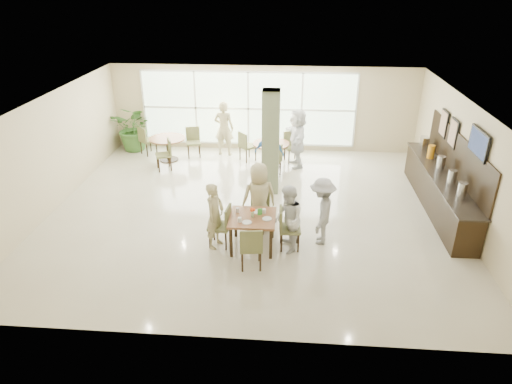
# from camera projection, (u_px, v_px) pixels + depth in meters

# --- Properties ---
(ground) EXTENTS (10.00, 10.00, 0.00)m
(ground) POSITION_uv_depth(u_px,v_px,m) (252.00, 210.00, 11.56)
(ground) COLOR beige
(ground) RESTS_ON ground
(room_shell) EXTENTS (10.00, 10.00, 10.00)m
(room_shell) POSITION_uv_depth(u_px,v_px,m) (252.00, 147.00, 10.82)
(room_shell) COLOR white
(room_shell) RESTS_ON ground
(window_bank) EXTENTS (7.00, 0.04, 7.00)m
(window_bank) POSITION_uv_depth(u_px,v_px,m) (248.00, 109.00, 14.99)
(window_bank) COLOR silver
(window_bank) RESTS_ON ground
(column) EXTENTS (0.45, 0.45, 2.80)m
(column) POSITION_uv_depth(u_px,v_px,m) (271.00, 143.00, 12.00)
(column) COLOR #5E6748
(column) RESTS_ON ground
(main_table) EXTENTS (0.99, 0.99, 0.75)m
(main_table) POSITION_uv_depth(u_px,v_px,m) (253.00, 220.00, 9.74)
(main_table) COLOR brown
(main_table) RESTS_ON ground
(round_table_left) EXTENTS (1.14, 1.14, 0.75)m
(round_table_left) POSITION_uv_depth(u_px,v_px,m) (168.00, 143.00, 14.42)
(round_table_left) COLOR brown
(round_table_left) RESTS_ON ground
(round_table_right) EXTENTS (1.13, 1.13, 0.75)m
(round_table_right) POSITION_uv_depth(u_px,v_px,m) (271.00, 148.00, 13.98)
(round_table_right) COLOR brown
(round_table_right) RESTS_ON ground
(chairs_main_table) EXTENTS (2.01, 2.00, 0.95)m
(chairs_main_table) POSITION_uv_depth(u_px,v_px,m) (255.00, 228.00, 9.83)
(chairs_main_table) COLOR olive
(chairs_main_table) RESTS_ON ground
(chairs_table_left) EXTENTS (2.13, 1.89, 0.95)m
(chairs_table_left) POSITION_uv_depth(u_px,v_px,m) (168.00, 146.00, 14.50)
(chairs_table_left) COLOR olive
(chairs_table_left) RESTS_ON ground
(chairs_table_right) EXTENTS (2.02, 1.82, 0.95)m
(chairs_table_right) POSITION_uv_depth(u_px,v_px,m) (271.00, 151.00, 14.04)
(chairs_table_right) COLOR olive
(chairs_table_right) RESTS_ON ground
(tabletop_clutter) EXTENTS (0.79, 0.68, 0.21)m
(tabletop_clutter) POSITION_uv_depth(u_px,v_px,m) (252.00, 214.00, 9.68)
(tabletop_clutter) COLOR white
(tabletop_clutter) RESTS_ON main_table
(buffet_counter) EXTENTS (0.64, 4.70, 1.95)m
(buffet_counter) POSITION_uv_depth(u_px,v_px,m) (440.00, 188.00, 11.44)
(buffet_counter) COLOR black
(buffet_counter) RESTS_ON ground
(wall_tv) EXTENTS (0.06, 1.00, 0.58)m
(wall_tv) POSITION_uv_depth(u_px,v_px,m) (479.00, 143.00, 9.74)
(wall_tv) COLOR black
(wall_tv) RESTS_ON ground
(framed_art_a) EXTENTS (0.05, 0.55, 0.70)m
(framed_art_a) POSITION_uv_depth(u_px,v_px,m) (453.00, 133.00, 11.31)
(framed_art_a) COLOR black
(framed_art_a) RESTS_ON ground
(framed_art_b) EXTENTS (0.05, 0.55, 0.70)m
(framed_art_b) POSITION_uv_depth(u_px,v_px,m) (444.00, 123.00, 12.02)
(framed_art_b) COLOR black
(framed_art_b) RESTS_ON ground
(potted_plant) EXTENTS (1.63, 1.63, 1.55)m
(potted_plant) POSITION_uv_depth(u_px,v_px,m) (135.00, 128.00, 15.19)
(potted_plant) COLOR #3B6C2B
(potted_plant) RESTS_ON ground
(teen_left) EXTENTS (0.52, 0.63, 1.49)m
(teen_left) POSITION_uv_depth(u_px,v_px,m) (215.00, 216.00, 9.74)
(teen_left) COLOR tan
(teen_left) RESTS_ON ground
(teen_far) EXTENTS (0.91, 0.69, 1.66)m
(teen_far) POSITION_uv_depth(u_px,v_px,m) (259.00, 198.00, 10.34)
(teen_far) COLOR tan
(teen_far) RESTS_ON ground
(teen_right) EXTENTS (0.71, 0.83, 1.50)m
(teen_right) POSITION_uv_depth(u_px,v_px,m) (288.00, 219.00, 9.59)
(teen_right) COLOR white
(teen_right) RESTS_ON ground
(teen_standing) EXTENTS (0.72, 1.07, 1.53)m
(teen_standing) POSITION_uv_depth(u_px,v_px,m) (322.00, 211.00, 9.89)
(teen_standing) COLOR #979799
(teen_standing) RESTS_ON ground
(adult_a) EXTENTS (1.01, 0.75, 1.53)m
(adult_a) POSITION_uv_depth(u_px,v_px,m) (269.00, 154.00, 13.05)
(adult_a) COLOR #4585D0
(adult_a) RESTS_ON ground
(adult_b) EXTENTS (0.98, 1.76, 1.80)m
(adult_b) POSITION_uv_depth(u_px,v_px,m) (297.00, 138.00, 13.87)
(adult_b) COLOR white
(adult_b) RESTS_ON ground
(adult_standing) EXTENTS (0.70, 0.51, 1.79)m
(adult_standing) POSITION_uv_depth(u_px,v_px,m) (224.00, 128.00, 14.75)
(adult_standing) COLOR tan
(adult_standing) RESTS_ON ground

